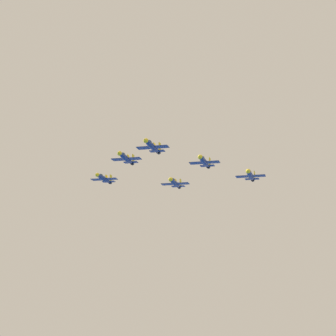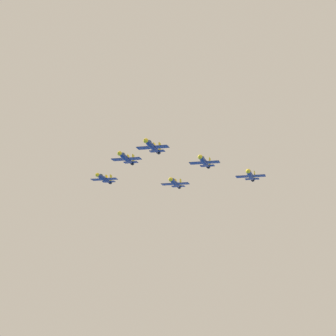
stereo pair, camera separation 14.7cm
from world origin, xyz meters
The scene contains 6 objects.
jet_lead centered at (-20.96, -15.02, 175.46)m, with size 12.27×10.19×2.98m.
jet_left_wingman centered at (-38.68, -14.33, 173.83)m, with size 12.24×10.25×2.98m.
jet_right_wingman centered at (-24.49, -32.40, 176.17)m, with size 12.31×10.53×3.02m.
jet_left_outer centered at (-56.40, -13.65, 172.18)m, with size 12.51×10.55×3.05m.
jet_right_outer centered at (-28.02, -49.78, 173.50)m, with size 11.92×10.09×2.91m.
jet_slot_rear centered at (-42.21, -31.71, 170.93)m, with size 12.10×10.36×2.97m.
Camera 2 is at (69.29, 105.60, 134.75)m, focal length 63.40 mm.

